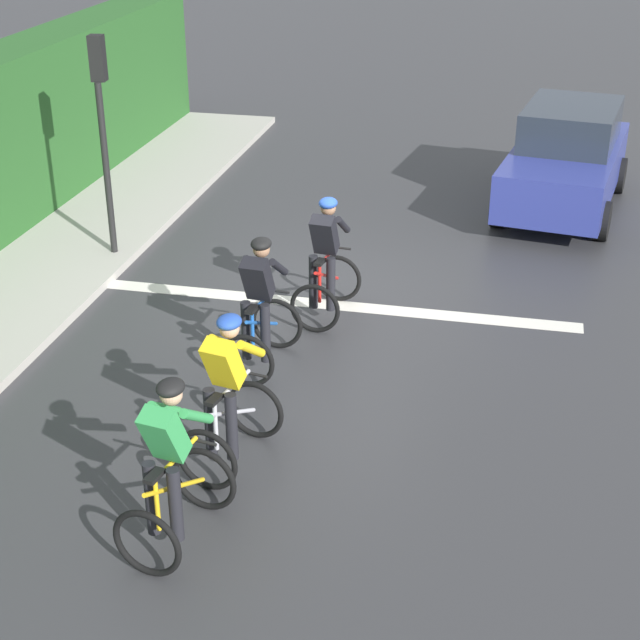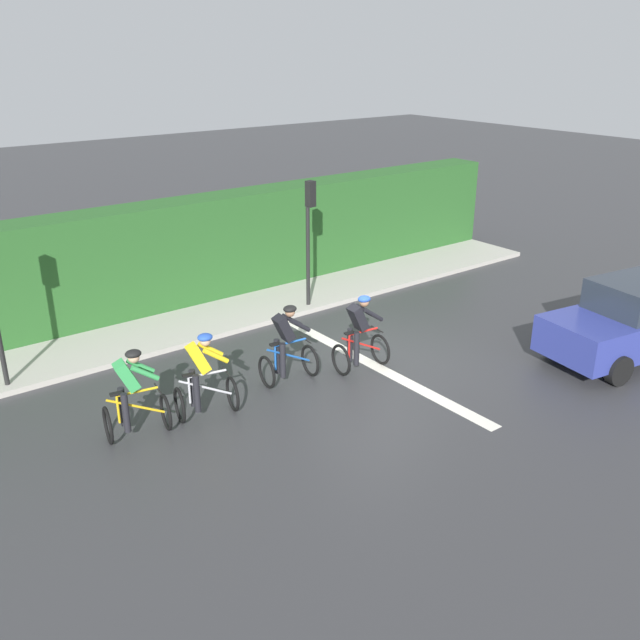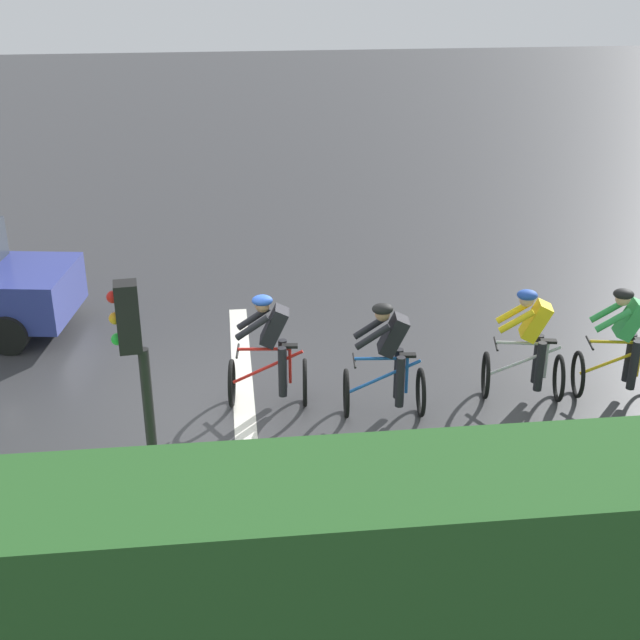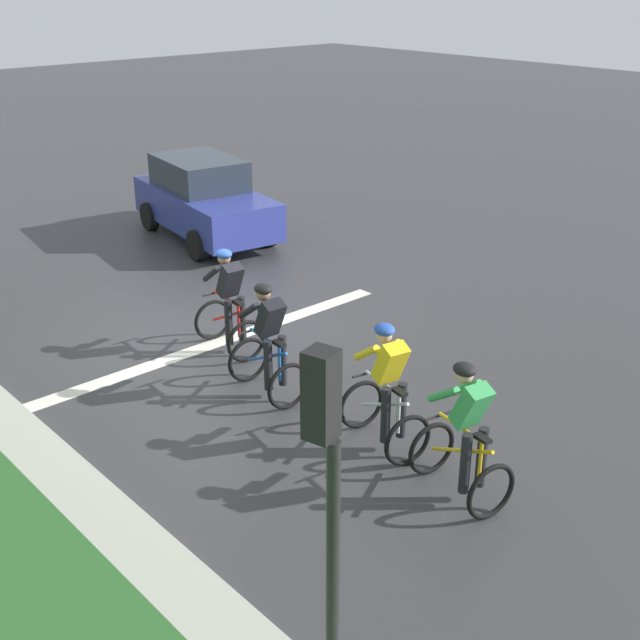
{
  "view_description": "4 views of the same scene",
  "coord_description": "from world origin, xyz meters",
  "views": [
    {
      "loc": [
        -2.56,
        12.12,
        5.76
      ],
      "look_at": [
        -0.39,
        2.26,
        0.78
      ],
      "focal_mm": 54.53,
      "sensor_mm": 36.0,
      "label": 1
    },
    {
      "loc": [
        -10.21,
        9.36,
        6.51
      ],
      "look_at": [
        0.18,
        1.44,
        1.26
      ],
      "focal_mm": 38.87,
      "sensor_mm": 36.0,
      "label": 2
    },
    {
      "loc": [
        10.42,
        0.09,
        6.05
      ],
      "look_at": [
        -0.05,
        1.28,
        1.29
      ],
      "focal_mm": 48.09,
      "sensor_mm": 36.0,
      "label": 3
    },
    {
      "loc": [
        6.64,
        10.2,
        5.58
      ],
      "look_at": [
        -0.68,
        2.06,
        0.83
      ],
      "focal_mm": 45.77,
      "sensor_mm": 36.0,
      "label": 4
    }
  ],
  "objects": [
    {
      "name": "cyclist_fourth",
      "position": [
        -0.1,
        0.6,
        0.8
      ],
      "size": [
        0.78,
        1.14,
        1.66
      ],
      "color": "black",
      "rests_on": "ground"
    },
    {
      "name": "traffic_light_near_crossing",
      "position": [
        3.5,
        -0.76,
        2.22
      ],
      "size": [
        0.22,
        0.31,
        3.34
      ],
      "color": "black",
      "rests_on": "ground"
    },
    {
      "name": "ground_plane",
      "position": [
        0.0,
        0.0,
        0.0
      ],
      "size": [
        80.0,
        80.0,
        0.0
      ],
      "primitive_type": "plane",
      "color": "#333335"
    },
    {
      "name": "cyclist_mid",
      "position": [
        0.36,
        2.15,
        0.8
      ],
      "size": [
        0.77,
        1.14,
        1.66
      ],
      "color": "black",
      "rests_on": "ground"
    },
    {
      "name": "hedge_wall",
      "position": [
        5.76,
        2.0,
        1.39
      ],
      "size": [
        1.1,
        22.18,
        2.78
      ],
      "primitive_type": "cube",
      "color": "#265623",
      "rests_on": "ground"
    },
    {
      "name": "cyclist_lead",
      "position": [
        0.24,
        5.49,
        0.8
      ],
      "size": [
        0.86,
        1.18,
        1.66
      ],
      "color": "black",
      "rests_on": "ground"
    },
    {
      "name": "sidewalk_kerb",
      "position": [
        4.56,
        2.0,
        0.06
      ],
      "size": [
        2.8,
        22.18,
        0.12
      ],
      "primitive_type": "cube",
      "color": "#ADA89E",
      "rests_on": "ground"
    },
    {
      "name": "road_marking_stop_line",
      "position": [
        0.0,
        0.21,
        0.0
      ],
      "size": [
        7.0,
        0.3,
        0.01
      ],
      "primitive_type": "cube",
      "color": "silver",
      "rests_on": "ground"
    },
    {
      "name": "cyclist_second",
      "position": [
        0.12,
        4.18,
        0.8
      ],
      "size": [
        0.88,
        1.19,
        1.66
      ],
      "color": "black",
      "rests_on": "ground"
    }
  ]
}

